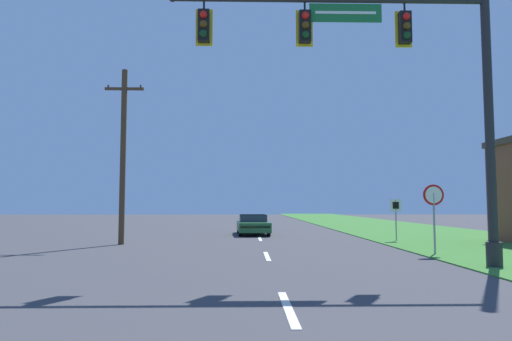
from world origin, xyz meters
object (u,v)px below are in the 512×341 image
object	(u,v)px
stop_sign	(434,203)
route_sign_post	(396,210)
signal_mast	(404,79)
utility_pole_near	(123,153)
car_ahead	(253,224)

from	to	relation	value
stop_sign	route_sign_post	xyz separation A→B (m)	(0.57, 5.97, -0.34)
signal_mast	route_sign_post	size ratio (longest dim) A/B	4.75
stop_sign	utility_pole_near	size ratio (longest dim) A/B	0.31
signal_mast	utility_pole_near	bearing A→B (deg)	142.35
route_sign_post	utility_pole_near	world-z (taller)	utility_pole_near
car_ahead	utility_pole_near	xyz separation A→B (m)	(-6.10, -6.75, 3.59)
stop_sign	utility_pole_near	world-z (taller)	utility_pole_near
car_ahead	route_sign_post	distance (m)	8.84
signal_mast	route_sign_post	distance (m)	10.56
stop_sign	car_ahead	bearing A→B (deg)	119.62
utility_pole_near	route_sign_post	bearing A→B (deg)	6.19
car_ahead	stop_sign	bearing A→B (deg)	-60.38
car_ahead	signal_mast	bearing A→B (deg)	-73.97
car_ahead	stop_sign	size ratio (longest dim) A/B	1.88
utility_pole_near	car_ahead	bearing A→B (deg)	47.91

